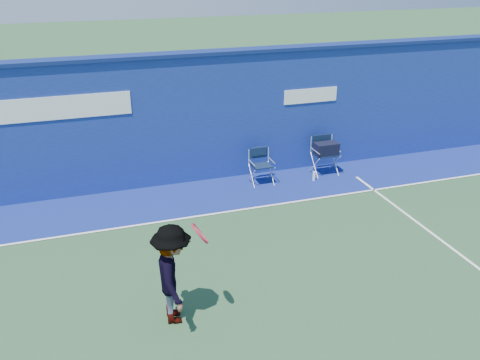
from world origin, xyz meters
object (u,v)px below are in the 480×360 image
object	(u,v)px
directors_chair_right	(325,159)
directors_chair_left	(261,172)
water_bottle	(314,176)
tennis_player	(173,274)

from	to	relation	value
directors_chair_right	directors_chair_left	bearing A→B (deg)	-178.16
directors_chair_right	water_bottle	bearing A→B (deg)	-143.24
directors_chair_left	water_bottle	xyz separation A→B (m)	(1.28, -0.27, -0.16)
tennis_player	directors_chair_right	bearing A→B (deg)	43.00
water_bottle	tennis_player	xyz separation A→B (m)	(-4.24, -4.03, 0.67)
directors_chair_left	tennis_player	bearing A→B (deg)	-124.54
directors_chair_right	water_bottle	size ratio (longest dim) A/B	3.96
directors_chair_left	directors_chair_right	world-z (taller)	directors_chair_right
directors_chair_left	water_bottle	world-z (taller)	directors_chair_left
directors_chair_right	tennis_player	world-z (taller)	tennis_player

